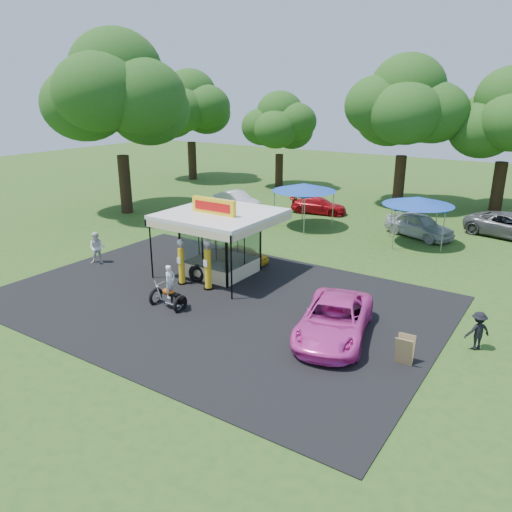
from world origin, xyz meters
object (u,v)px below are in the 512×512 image
at_px(kiosk_car, 245,254).
at_px(bg_car_b, 319,205).
at_px(spectator_west, 97,248).
at_px(bg_car_a, 237,201).
at_px(gas_station_kiosk, 221,242).
at_px(motorcycle, 170,291).
at_px(gas_pump_right, 208,266).
at_px(tent_west, 304,187).
at_px(gas_pump_left, 181,263).
at_px(a_frame_sign, 404,351).
at_px(bg_car_c, 419,225).
at_px(bg_car_d, 511,226).
at_px(tent_east, 418,201).
at_px(pink_sedan, 334,320).
at_px(spectator_east_a, 478,331).

bearing_deg(kiosk_car, bg_car_b, 8.30).
relative_size(spectator_west, bg_car_a, 0.41).
relative_size(gas_station_kiosk, motorcycle, 2.53).
bearing_deg(gas_pump_right, tent_west, 97.81).
height_order(gas_station_kiosk, gas_pump_left, gas_station_kiosk).
bearing_deg(a_frame_sign, gas_pump_right, 166.64).
relative_size(gas_station_kiosk, gas_pump_left, 2.26).
distance_m(spectator_west, bg_car_c, 20.52).
height_order(bg_car_c, bg_car_d, bg_car_c).
bearing_deg(bg_car_b, gas_pump_right, 178.77).
bearing_deg(motorcycle, kiosk_car, 97.50).
xyz_separation_m(kiosk_car, tent_west, (-0.97, 8.76, 2.38)).
xyz_separation_m(tent_west, tent_east, (7.95, 0.15, -0.08)).
bearing_deg(bg_car_d, gas_pump_left, 158.63).
bearing_deg(spectator_west, bg_car_b, 33.62).
relative_size(kiosk_car, bg_car_d, 0.49).
relative_size(kiosk_car, spectator_west, 1.53).
bearing_deg(pink_sedan, spectator_east_a, 8.79).
height_order(bg_car_a, tent_west, tent_west).
xyz_separation_m(kiosk_car, spectator_east_a, (13.02, -3.43, 0.28)).
height_order(bg_car_d, tent_east, tent_east).
height_order(spectator_west, tent_east, tent_east).
xyz_separation_m(gas_station_kiosk, bg_car_a, (-8.16, 12.86, -1.04)).
bearing_deg(pink_sedan, bg_car_b, 103.90).
height_order(motorcycle, spectator_west, motorcycle).
relative_size(pink_sedan, tent_east, 1.24).
distance_m(gas_pump_right, spectator_east_a, 12.23).
relative_size(gas_pump_left, spectator_east_a, 1.57).
distance_m(gas_station_kiosk, kiosk_car, 2.56).
xyz_separation_m(bg_car_c, bg_car_d, (5.13, 3.27, -0.01)).
bearing_deg(tent_west, pink_sedan, -57.60).
xyz_separation_m(gas_station_kiosk, tent_east, (6.98, 11.12, 1.00)).
relative_size(pink_sedan, bg_car_d, 0.95).
bearing_deg(gas_pump_right, pink_sedan, -9.26).
relative_size(spectator_west, bg_car_b, 0.42).
height_order(gas_pump_right, a_frame_sign, gas_pump_right).
bearing_deg(spectator_west, tent_east, 3.63).
height_order(gas_pump_right, tent_west, tent_west).
distance_m(pink_sedan, spectator_west, 14.94).
distance_m(gas_pump_left, gas_pump_right, 1.56).
relative_size(pink_sedan, bg_car_c, 1.15).
relative_size(a_frame_sign, tent_east, 0.25).
bearing_deg(bg_car_d, kiosk_car, 152.54).
height_order(gas_pump_left, gas_pump_right, gas_pump_right).
relative_size(motorcycle, spectator_west, 1.16).
relative_size(gas_pump_left, motorcycle, 1.12).
xyz_separation_m(bg_car_b, tent_east, (8.90, -4.21, 2.14)).
bearing_deg(spectator_east_a, motorcycle, -27.29).
xyz_separation_m(bg_car_b, bg_car_c, (8.64, -2.42, 0.17)).
relative_size(motorcycle, bg_car_a, 0.48).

